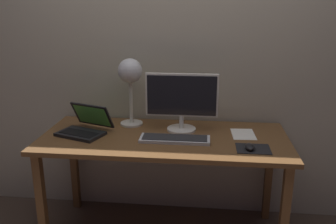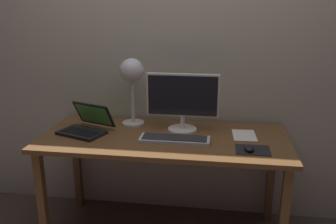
{
  "view_description": "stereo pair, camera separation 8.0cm",
  "coord_description": "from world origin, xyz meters",
  "px_view_note": "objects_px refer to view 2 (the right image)",
  "views": [
    {
      "loc": [
        0.26,
        -2.19,
        1.57
      ],
      "look_at": [
        0.03,
        -0.05,
        0.92
      ],
      "focal_mm": 38.75,
      "sensor_mm": 36.0,
      "label": 1
    },
    {
      "loc": [
        0.34,
        -2.18,
        1.57
      ],
      "look_at": [
        0.03,
        -0.05,
        0.92
      ],
      "focal_mm": 38.75,
      "sensor_mm": 36.0,
      "label": 2
    }
  ],
  "objects_px": {
    "keyboard_main": "(175,139)",
    "mouse": "(249,148)",
    "monitor": "(183,99)",
    "desk_lamp": "(132,75)",
    "laptop": "(87,124)"
  },
  "relations": [
    {
      "from": "keyboard_main",
      "to": "mouse",
      "type": "bearing_deg",
      "value": -12.41
    },
    {
      "from": "monitor",
      "to": "keyboard_main",
      "type": "distance_m",
      "value": 0.29
    },
    {
      "from": "desk_lamp",
      "to": "mouse",
      "type": "xyz_separation_m",
      "value": [
        0.79,
        -0.38,
        -0.33
      ]
    },
    {
      "from": "desk_lamp",
      "to": "monitor",
      "type": "bearing_deg",
      "value": -12.98
    },
    {
      "from": "monitor",
      "to": "desk_lamp",
      "type": "height_order",
      "value": "desk_lamp"
    },
    {
      "from": "monitor",
      "to": "mouse",
      "type": "distance_m",
      "value": 0.56
    },
    {
      "from": "keyboard_main",
      "to": "laptop",
      "type": "xyz_separation_m",
      "value": [
        -0.6,
        0.09,
        0.04
      ]
    },
    {
      "from": "laptop",
      "to": "keyboard_main",
      "type": "bearing_deg",
      "value": -8.38
    },
    {
      "from": "laptop",
      "to": "mouse",
      "type": "xyz_separation_m",
      "value": [
        1.05,
        -0.19,
        -0.03
      ]
    },
    {
      "from": "laptop",
      "to": "desk_lamp",
      "type": "distance_m",
      "value": 0.45
    },
    {
      "from": "monitor",
      "to": "keyboard_main",
      "type": "relative_size",
      "value": 1.09
    },
    {
      "from": "monitor",
      "to": "desk_lamp",
      "type": "xyz_separation_m",
      "value": [
        -0.36,
        0.08,
        0.13
      ]
    },
    {
      "from": "monitor",
      "to": "keyboard_main",
      "type": "bearing_deg",
      "value": -97.75
    },
    {
      "from": "keyboard_main",
      "to": "mouse",
      "type": "relative_size",
      "value": 4.59
    },
    {
      "from": "desk_lamp",
      "to": "mouse",
      "type": "height_order",
      "value": "desk_lamp"
    }
  ]
}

